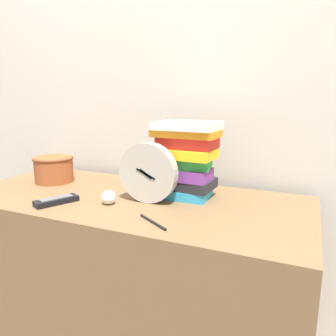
{
  "coord_description": "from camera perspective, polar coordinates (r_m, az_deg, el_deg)",
  "views": [
    {
      "loc": [
        0.63,
        -0.75,
        1.08
      ],
      "look_at": [
        0.15,
        0.33,
        0.82
      ],
      "focal_mm": 35.0,
      "sensor_mm": 36.0,
      "label": 1
    }
  ],
  "objects": [
    {
      "name": "pen",
      "position": [
        1.02,
        -2.65,
        -9.36
      ],
      "size": [
        0.13,
        0.08,
        0.01
      ],
      "color": "black",
      "rests_on": "desk"
    },
    {
      "name": "basket",
      "position": [
        1.57,
        -19.27,
        -0.02
      ],
      "size": [
        0.18,
        0.18,
        0.12
      ],
      "color": "#994C28",
      "rests_on": "desk"
    },
    {
      "name": "desk_clock",
      "position": [
        1.18,
        -3.51,
        -0.85
      ],
      "size": [
        0.22,
        0.04,
        0.22
      ],
      "color": "#B7B2A8",
      "rests_on": "desk"
    },
    {
      "name": "crumpled_paper_ball",
      "position": [
        1.2,
        -10.33,
        -5.04
      ],
      "size": [
        0.05,
        0.05,
        0.05
      ],
      "color": "white",
      "rests_on": "desk"
    },
    {
      "name": "book_stack",
      "position": [
        1.24,
        3.13,
        1.58
      ],
      "size": [
        0.25,
        0.18,
        0.29
      ],
      "color": "#2D9ED1",
      "rests_on": "desk"
    },
    {
      "name": "desk",
      "position": [
        1.42,
        -6.43,
        -18.67
      ],
      "size": [
        1.35,
        0.6,
        0.7
      ],
      "color": "brown",
      "rests_on": "ground_plane"
    },
    {
      "name": "wall_back",
      "position": [
        1.56,
        -0.06,
        16.64
      ],
      "size": [
        6.0,
        0.04,
        2.4
      ],
      "color": "beige",
      "rests_on": "ground_plane"
    },
    {
      "name": "tv_remote",
      "position": [
        1.26,
        -18.86,
        -5.4
      ],
      "size": [
        0.11,
        0.16,
        0.02
      ],
      "color": "black",
      "rests_on": "desk"
    }
  ]
}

